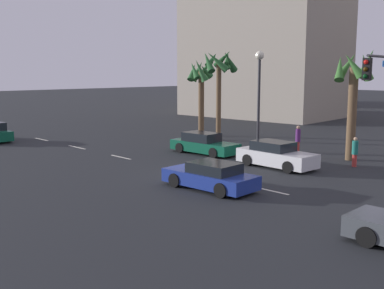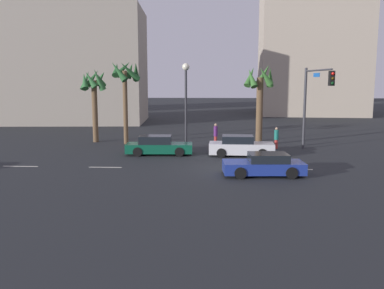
% 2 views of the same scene
% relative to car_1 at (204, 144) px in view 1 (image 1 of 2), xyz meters
% --- Properties ---
extents(ground_plane, '(220.00, 220.00, 0.00)m').
position_rel_car_1_xyz_m(ground_plane, '(4.88, -4.60, -0.62)').
color(ground_plane, '#232628').
extents(lane_stripe_0, '(2.10, 0.14, 0.01)m').
position_rel_car_1_xyz_m(lane_stripe_0, '(-13.12, -4.60, -0.61)').
color(lane_stripe_0, silver).
rests_on(lane_stripe_0, ground_plane).
extents(lane_stripe_1, '(2.17, 0.14, 0.01)m').
position_rel_car_1_xyz_m(lane_stripe_1, '(-7.83, -4.60, -0.61)').
color(lane_stripe_1, silver).
rests_on(lane_stripe_1, ground_plane).
extents(lane_stripe_2, '(1.99, 0.14, 0.01)m').
position_rel_car_1_xyz_m(lane_stripe_2, '(-2.60, -4.60, -0.61)').
color(lane_stripe_2, silver).
rests_on(lane_stripe_2, ground_plane).
extents(lane_stripe_3, '(2.44, 0.14, 0.01)m').
position_rel_car_1_xyz_m(lane_stripe_3, '(6.74, -4.60, -0.61)').
color(lane_stripe_3, silver).
rests_on(lane_stripe_3, ground_plane).
extents(lane_stripe_4, '(2.21, 0.14, 0.01)m').
position_rel_car_1_xyz_m(lane_stripe_4, '(8.61, -4.60, -0.61)').
color(lane_stripe_4, silver).
rests_on(lane_stripe_4, ground_plane).
extents(car_1, '(4.72, 1.96, 1.34)m').
position_rel_car_1_xyz_m(car_1, '(0.00, 0.00, 0.00)').
color(car_1, '#0F5138').
rests_on(car_1, ground_plane).
extents(car_2, '(4.48, 2.11, 1.23)m').
position_rel_car_1_xyz_m(car_2, '(6.68, -6.27, -0.04)').
color(car_2, navy).
rests_on(car_2, ground_plane).
extents(car_4, '(4.49, 1.93, 1.41)m').
position_rel_car_1_xyz_m(car_4, '(5.77, -0.18, 0.04)').
color(car_4, silver).
rests_on(car_4, ground_plane).
extents(streetlamp, '(0.56, 0.56, 6.51)m').
position_rel_car_1_xyz_m(streetlamp, '(1.73, 3.32, 3.91)').
color(streetlamp, '#2D2D33').
rests_on(streetlamp, ground_plane).
extents(pedestrian_0, '(0.44, 0.44, 1.78)m').
position_rel_car_1_xyz_m(pedestrian_0, '(4.05, 4.49, 0.33)').
color(pedestrian_0, '#BF3833').
rests_on(pedestrian_0, ground_plane).
extents(pedestrian_1, '(0.46, 0.46, 1.65)m').
position_rel_car_1_xyz_m(pedestrian_1, '(8.70, 3.06, 0.25)').
color(pedestrian_1, '#BF3833').
rests_on(pedestrian_1, ground_plane).
extents(palm_tree_0, '(2.57, 2.79, 6.92)m').
position_rel_car_1_xyz_m(palm_tree_0, '(-3.25, 4.87, 4.73)').
color(palm_tree_0, brown).
rests_on(palm_tree_0, ground_plane).
extents(palm_tree_1, '(2.51, 2.59, 6.58)m').
position_rel_car_1_xyz_m(palm_tree_1, '(7.53, 4.76, 3.86)').
color(palm_tree_1, brown).
rests_on(palm_tree_1, ground_plane).
extents(palm_tree_2, '(2.55, 2.60, 6.24)m').
position_rel_car_1_xyz_m(palm_tree_2, '(-6.23, 5.90, 4.00)').
color(palm_tree_2, brown).
rests_on(palm_tree_2, ground_plane).
extents(building_0, '(17.83, 12.68, 14.05)m').
position_rel_car_1_xyz_m(building_0, '(-13.57, 23.52, 6.41)').
color(building_0, '#9E9384').
rests_on(building_0, ground_plane).
extents(building_3, '(12.84, 11.55, 21.10)m').
position_rel_car_1_xyz_m(building_3, '(-27.62, 40.82, 9.93)').
color(building_3, '#B2A38E').
rests_on(building_3, ground_plane).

